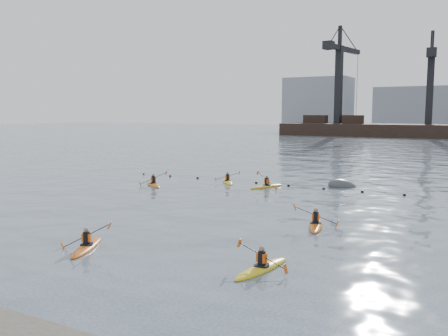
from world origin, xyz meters
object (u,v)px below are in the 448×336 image
at_px(kayaker_1, 262,267).
at_px(kayaker_4, 316,224).
at_px(mooring_buoy, 342,187).
at_px(kayaker_3, 267,186).
at_px(kayaker_5, 228,181).
at_px(kayaker_2, 153,184).
at_px(kayaker_0, 87,246).

bearing_deg(kayaker_1, kayaker_4, 102.93).
xyz_separation_m(kayaker_4, mooring_buoy, (-2.27, 14.09, -0.11)).
height_order(kayaker_3, kayaker_5, kayaker_3).
relative_size(kayaker_1, kayaker_3, 1.00).
bearing_deg(kayaker_2, kayaker_3, -27.62).
distance_m(kayaker_3, mooring_buoy, 6.21).
height_order(kayaker_1, mooring_buoy, kayaker_1).
distance_m(kayaker_0, kayaker_5, 20.95).
bearing_deg(kayaker_4, kayaker_0, 33.00).
bearing_deg(kayaker_3, kayaker_5, -166.96).
relative_size(kayaker_0, kayaker_1, 0.98).
bearing_deg(mooring_buoy, kayaker_5, -165.50).
bearing_deg(kayaker_1, kayaker_0, -162.10).
bearing_deg(kayaker_2, mooring_buoy, -24.26).
bearing_deg(kayaker_3, mooring_buoy, 55.06).
relative_size(kayaker_3, kayaker_5, 1.15).
height_order(kayaker_0, kayaker_2, kayaker_0).
height_order(kayaker_0, kayaker_3, kayaker_3).
distance_m(kayaker_0, kayaker_2, 18.33).
distance_m(kayaker_1, mooring_buoy, 22.07).
distance_m(kayaker_5, mooring_buoy, 9.66).
bearing_deg(mooring_buoy, kayaker_3, -148.97).
relative_size(kayaker_0, kayaker_5, 1.13).
xyz_separation_m(kayaker_0, kayaker_3, (0.09, 19.80, 0.00)).
bearing_deg(kayaker_4, mooring_buoy, -97.11).
bearing_deg(kayaker_0, kayaker_1, -16.81).
xyz_separation_m(kayaker_3, kayaker_4, (7.59, -10.89, 0.00)).
bearing_deg(kayaker_0, kayaker_2, 93.39).
bearing_deg(kayaker_1, kayaker_2, 147.93).
xyz_separation_m(kayaker_2, kayaker_5, (4.63, 4.38, -0.01)).
distance_m(kayaker_4, mooring_buoy, 14.27).
bearing_deg(kayaker_3, kayaker_4, -31.12).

